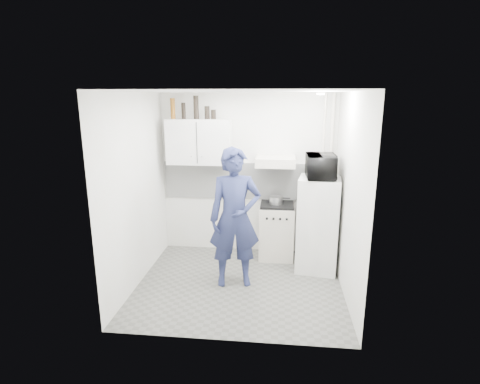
# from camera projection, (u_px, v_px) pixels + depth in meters

# --- Properties ---
(floor) EXTENTS (2.80, 2.80, 0.00)m
(floor) POSITION_uv_depth(u_px,v_px,m) (239.00, 284.00, 5.21)
(floor) COLOR #5B5A55
(floor) RESTS_ON ground
(ceiling) EXTENTS (2.80, 2.80, 0.00)m
(ceiling) POSITION_uv_depth(u_px,v_px,m) (239.00, 91.00, 4.57)
(ceiling) COLOR white
(ceiling) RESTS_ON wall_back
(wall_back) EXTENTS (2.80, 0.00, 2.80)m
(wall_back) POSITION_uv_depth(u_px,v_px,m) (248.00, 175.00, 6.09)
(wall_back) COLOR white
(wall_back) RESTS_ON floor
(wall_left) EXTENTS (0.00, 2.60, 2.60)m
(wall_left) POSITION_uv_depth(u_px,v_px,m) (136.00, 191.00, 5.03)
(wall_left) COLOR white
(wall_left) RESTS_ON floor
(wall_right) EXTENTS (0.00, 2.60, 2.60)m
(wall_right) POSITION_uv_depth(u_px,v_px,m) (349.00, 197.00, 4.75)
(wall_right) COLOR white
(wall_right) RESTS_ON floor
(person) EXTENTS (0.77, 0.58, 1.91)m
(person) POSITION_uv_depth(u_px,v_px,m) (235.00, 218.00, 5.02)
(person) COLOR #21284F
(person) RESTS_ON floor
(stove) EXTENTS (0.54, 0.54, 0.87)m
(stove) POSITION_uv_depth(u_px,v_px,m) (276.00, 231.00, 6.02)
(stove) COLOR beige
(stove) RESTS_ON floor
(fridge) EXTENTS (0.66, 0.66, 1.41)m
(fridge) POSITION_uv_depth(u_px,v_px,m) (318.00, 224.00, 5.52)
(fridge) COLOR white
(fridge) RESTS_ON floor
(stove_top) EXTENTS (0.52, 0.52, 0.03)m
(stove_top) POSITION_uv_depth(u_px,v_px,m) (277.00, 205.00, 5.91)
(stove_top) COLOR black
(stove_top) RESTS_ON stove
(saucepan) EXTENTS (0.21, 0.21, 0.11)m
(saucepan) POSITION_uv_depth(u_px,v_px,m) (276.00, 200.00, 5.89)
(saucepan) COLOR silver
(saucepan) RESTS_ON stove_top
(microwave) EXTENTS (0.60, 0.41, 0.33)m
(microwave) POSITION_uv_depth(u_px,v_px,m) (321.00, 166.00, 5.31)
(microwave) COLOR black
(microwave) RESTS_ON fridge
(bottle_a) EXTENTS (0.07, 0.07, 0.31)m
(bottle_a) POSITION_uv_depth(u_px,v_px,m) (173.00, 109.00, 5.78)
(bottle_a) COLOR brown
(bottle_a) RESTS_ON upper_cabinet
(bottle_b) EXTENTS (0.06, 0.06, 0.25)m
(bottle_b) POSITION_uv_depth(u_px,v_px,m) (184.00, 111.00, 5.77)
(bottle_b) COLOR black
(bottle_b) RESTS_ON upper_cabinet
(bottle_d) EXTENTS (0.08, 0.08, 0.35)m
(bottle_d) POSITION_uv_depth(u_px,v_px,m) (196.00, 107.00, 5.74)
(bottle_d) COLOR black
(bottle_d) RESTS_ON upper_cabinet
(canister_a) EXTENTS (0.08, 0.08, 0.20)m
(canister_a) POSITION_uv_depth(u_px,v_px,m) (207.00, 113.00, 5.74)
(canister_a) COLOR black
(canister_a) RESTS_ON upper_cabinet
(canister_b) EXTENTS (0.07, 0.07, 0.14)m
(canister_b) POSITION_uv_depth(u_px,v_px,m) (213.00, 114.00, 5.74)
(canister_b) COLOR black
(canister_b) RESTS_ON upper_cabinet
(upper_cabinet) EXTENTS (1.00, 0.35, 0.70)m
(upper_cabinet) POSITION_uv_depth(u_px,v_px,m) (199.00, 142.00, 5.87)
(upper_cabinet) COLOR white
(upper_cabinet) RESTS_ON wall_back
(range_hood) EXTENTS (0.60, 0.50, 0.14)m
(range_hood) POSITION_uv_depth(u_px,v_px,m) (275.00, 161.00, 5.74)
(range_hood) COLOR beige
(range_hood) RESTS_ON wall_back
(backsplash) EXTENTS (2.74, 0.03, 0.60)m
(backsplash) POSITION_uv_depth(u_px,v_px,m) (247.00, 181.00, 6.10)
(backsplash) COLOR white
(backsplash) RESTS_ON wall_back
(pipe_a) EXTENTS (0.05, 0.05, 2.60)m
(pipe_a) POSITION_uv_depth(u_px,v_px,m) (329.00, 178.00, 5.88)
(pipe_a) COLOR beige
(pipe_a) RESTS_ON floor
(pipe_b) EXTENTS (0.04, 0.04, 2.60)m
(pipe_b) POSITION_uv_depth(u_px,v_px,m) (322.00, 177.00, 5.90)
(pipe_b) COLOR beige
(pipe_b) RESTS_ON floor
(ceiling_spot_fixture) EXTENTS (0.10, 0.10, 0.02)m
(ceiling_spot_fixture) POSITION_uv_depth(u_px,v_px,m) (321.00, 94.00, 4.67)
(ceiling_spot_fixture) COLOR white
(ceiling_spot_fixture) RESTS_ON ceiling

